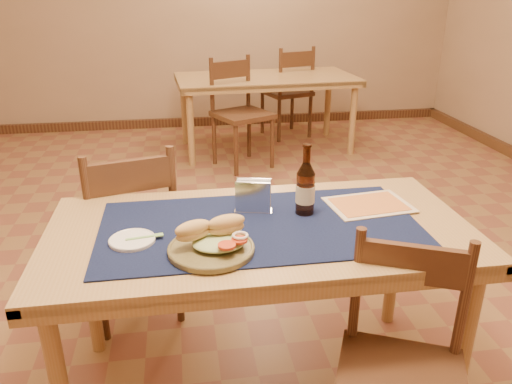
{
  "coord_description": "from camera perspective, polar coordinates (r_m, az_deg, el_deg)",
  "views": [
    {
      "loc": [
        -0.28,
        -2.47,
        1.6
      ],
      "look_at": [
        0.0,
        -0.7,
        0.85
      ],
      "focal_mm": 35.0,
      "sensor_mm": 36.0,
      "label": 1
    }
  ],
  "objects": [
    {
      "name": "room",
      "position": [
        2.49,
        -2.62,
        18.11
      ],
      "size": [
        6.04,
        7.04,
        2.84
      ],
      "color": "olive",
      "rests_on": "ground"
    },
    {
      "name": "main_table",
      "position": [
        1.93,
        0.46,
        -6.13
      ],
      "size": [
        1.6,
        0.8,
        0.75
      ],
      "color": "#A27F4C",
      "rests_on": "ground"
    },
    {
      "name": "placemat",
      "position": [
        1.89,
        0.47,
        -3.87
      ],
      "size": [
        1.2,
        0.6,
        0.01
      ],
      "primitive_type": "cube",
      "color": "#101A3C",
      "rests_on": "main_table"
    },
    {
      "name": "baseboard",
      "position": [
        2.93,
        -2.14,
        -9.23
      ],
      "size": [
        6.0,
        7.0,
        0.1
      ],
      "color": "#4E321C",
      "rests_on": "ground"
    },
    {
      "name": "back_table",
      "position": [
        5.09,
        1.14,
        12.19
      ],
      "size": [
        1.81,
        0.98,
        0.75
      ],
      "color": "#A27F4C",
      "rests_on": "ground"
    },
    {
      "name": "chair_main_far",
      "position": [
        2.52,
        -14.1,
        -4.25
      ],
      "size": [
        0.52,
        0.52,
        0.94
      ],
      "color": "#4E321C",
      "rests_on": "ground"
    },
    {
      "name": "chair_main_near",
      "position": [
        1.77,
        16.33,
        -18.91
      ],
      "size": [
        0.53,
        0.53,
        0.87
      ],
      "color": "#4E321C",
      "rests_on": "ground"
    },
    {
      "name": "chair_back_near",
      "position": [
        4.64,
        -1.85,
        9.22
      ],
      "size": [
        0.61,
        0.61,
        0.99
      ],
      "color": "#4E321C",
      "rests_on": "ground"
    },
    {
      "name": "chair_back_far",
      "position": [
        5.57,
        3.74,
        11.49
      ],
      "size": [
        0.58,
        0.58,
        0.99
      ],
      "color": "#4E321C",
      "rests_on": "ground"
    },
    {
      "name": "sandwich_plate",
      "position": [
        1.71,
        -4.96,
        -5.78
      ],
      "size": [
        0.3,
        0.3,
        0.11
      ],
      "color": "brown",
      "rests_on": "placemat"
    },
    {
      "name": "side_plate",
      "position": [
        1.83,
        -13.97,
        -5.3
      ],
      "size": [
        0.16,
        0.16,
        0.01
      ],
      "color": "white",
      "rests_on": "placemat"
    },
    {
      "name": "fork",
      "position": [
        1.82,
        -12.28,
        -5.0
      ],
      "size": [
        0.13,
        0.04,
        0.0
      ],
      "color": "#7FBF68",
      "rests_on": "side_plate"
    },
    {
      "name": "beer_bottle",
      "position": [
        1.96,
        5.67,
        0.42
      ],
      "size": [
        0.08,
        0.08,
        0.28
      ],
      "color": "#49200D",
      "rests_on": "placemat"
    },
    {
      "name": "napkin_holder",
      "position": [
        1.98,
        -0.33,
        -0.56
      ],
      "size": [
        0.16,
        0.09,
        0.13
      ],
      "color": "silver",
      "rests_on": "placemat"
    },
    {
      "name": "menu_card",
      "position": [
        2.11,
        12.78,
        -1.41
      ],
      "size": [
        0.35,
        0.28,
        0.01
      ],
      "color": "beige",
      "rests_on": "placemat"
    }
  ]
}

